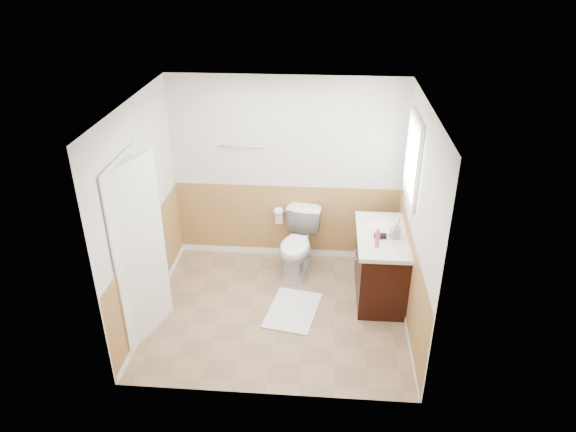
# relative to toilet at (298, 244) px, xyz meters

# --- Properties ---
(floor) EXTENTS (3.00, 3.00, 0.00)m
(floor) POSITION_rel_toilet_xyz_m (-0.18, -0.88, -0.41)
(floor) COLOR #8C7051
(floor) RESTS_ON ground
(ceiling) EXTENTS (3.00, 3.00, 0.00)m
(ceiling) POSITION_rel_toilet_xyz_m (-0.18, -0.88, 2.09)
(ceiling) COLOR white
(ceiling) RESTS_ON floor
(wall_back) EXTENTS (3.00, 0.00, 3.00)m
(wall_back) POSITION_rel_toilet_xyz_m (-0.18, 0.42, 0.84)
(wall_back) COLOR silver
(wall_back) RESTS_ON floor
(wall_front) EXTENTS (3.00, 0.00, 3.00)m
(wall_front) POSITION_rel_toilet_xyz_m (-0.18, -2.18, 0.84)
(wall_front) COLOR silver
(wall_front) RESTS_ON floor
(wall_left) EXTENTS (0.00, 3.00, 3.00)m
(wall_left) POSITION_rel_toilet_xyz_m (-1.68, -0.88, 0.84)
(wall_left) COLOR silver
(wall_left) RESTS_ON floor
(wall_right) EXTENTS (0.00, 3.00, 3.00)m
(wall_right) POSITION_rel_toilet_xyz_m (1.32, -0.88, 0.84)
(wall_right) COLOR silver
(wall_right) RESTS_ON floor
(wainscot_back) EXTENTS (3.00, 0.00, 3.00)m
(wainscot_back) POSITION_rel_toilet_xyz_m (-0.18, 0.41, 0.09)
(wainscot_back) COLOR #B57F48
(wainscot_back) RESTS_ON floor
(wainscot_front) EXTENTS (3.00, 0.00, 3.00)m
(wainscot_front) POSITION_rel_toilet_xyz_m (-0.18, -2.17, 0.09)
(wainscot_front) COLOR #B57F48
(wainscot_front) RESTS_ON floor
(wainscot_left) EXTENTS (0.00, 2.60, 2.60)m
(wainscot_left) POSITION_rel_toilet_xyz_m (-1.67, -0.88, 0.09)
(wainscot_left) COLOR #B57F48
(wainscot_left) RESTS_ON floor
(wainscot_right) EXTENTS (0.00, 2.60, 2.60)m
(wainscot_right) POSITION_rel_toilet_xyz_m (1.31, -0.88, 0.09)
(wainscot_right) COLOR #B57F48
(wainscot_right) RESTS_ON floor
(toilet) EXTENTS (0.60, 0.87, 0.82)m
(toilet) POSITION_rel_toilet_xyz_m (0.00, 0.00, 0.00)
(toilet) COLOR white
(toilet) RESTS_ON floor
(bath_mat) EXTENTS (0.69, 0.89, 0.02)m
(bath_mat) POSITION_rel_toilet_xyz_m (0.00, -0.87, -0.40)
(bath_mat) COLOR white
(bath_mat) RESTS_ON floor
(vanity_cabinet) EXTENTS (0.55, 1.10, 0.80)m
(vanity_cabinet) POSITION_rel_toilet_xyz_m (1.04, -0.43, -0.01)
(vanity_cabinet) COLOR black
(vanity_cabinet) RESTS_ON floor
(vanity_knob_left) EXTENTS (0.03, 0.03, 0.03)m
(vanity_knob_left) POSITION_rel_toilet_xyz_m (0.74, -0.53, 0.14)
(vanity_knob_left) COLOR #B8B7BE
(vanity_knob_left) RESTS_ON vanity_cabinet
(vanity_knob_right) EXTENTS (0.03, 0.03, 0.03)m
(vanity_knob_right) POSITION_rel_toilet_xyz_m (0.74, -0.33, 0.14)
(vanity_knob_right) COLOR silver
(vanity_knob_right) RESTS_ON vanity_cabinet
(countertop) EXTENTS (0.60, 1.15, 0.05)m
(countertop) POSITION_rel_toilet_xyz_m (1.03, -0.43, 0.42)
(countertop) COLOR white
(countertop) RESTS_ON vanity_cabinet
(sink_basin) EXTENTS (0.36, 0.36, 0.02)m
(sink_basin) POSITION_rel_toilet_xyz_m (1.04, -0.28, 0.45)
(sink_basin) COLOR white
(sink_basin) RESTS_ON countertop
(faucet) EXTENTS (0.02, 0.02, 0.14)m
(faucet) POSITION_rel_toilet_xyz_m (1.22, -0.28, 0.51)
(faucet) COLOR #B7B8BE
(faucet) RESTS_ON countertop
(lotion_bottle) EXTENTS (0.05, 0.05, 0.22)m
(lotion_bottle) POSITION_rel_toilet_xyz_m (0.94, -0.72, 0.55)
(lotion_bottle) COLOR #E53B8A
(lotion_bottle) RESTS_ON countertop
(soap_dispenser) EXTENTS (0.12, 0.12, 0.20)m
(soap_dispenser) POSITION_rel_toilet_xyz_m (1.16, -0.50, 0.54)
(soap_dispenser) COLOR #9096A2
(soap_dispenser) RESTS_ON countertop
(hair_dryer_body) EXTENTS (0.14, 0.07, 0.07)m
(hair_dryer_body) POSITION_rel_toilet_xyz_m (0.99, -0.52, 0.48)
(hair_dryer_body) COLOR black
(hair_dryer_body) RESTS_ON countertop
(hair_dryer_handle) EXTENTS (0.03, 0.03, 0.07)m
(hair_dryer_handle) POSITION_rel_toilet_xyz_m (0.96, -0.54, 0.45)
(hair_dryer_handle) COLOR black
(hair_dryer_handle) RESTS_ON countertop
(mirror_panel) EXTENTS (0.02, 0.35, 0.90)m
(mirror_panel) POSITION_rel_toilet_xyz_m (1.30, 0.22, 1.14)
(mirror_panel) COLOR silver
(mirror_panel) RESTS_ON wall_right
(window_frame) EXTENTS (0.04, 0.80, 1.00)m
(window_frame) POSITION_rel_toilet_xyz_m (1.29, -0.29, 1.34)
(window_frame) COLOR white
(window_frame) RESTS_ON wall_right
(window_glass) EXTENTS (0.01, 0.70, 0.90)m
(window_glass) POSITION_rel_toilet_xyz_m (1.31, -0.29, 1.34)
(window_glass) COLOR white
(window_glass) RESTS_ON wall_right
(door) EXTENTS (0.29, 0.78, 2.04)m
(door) POSITION_rel_toilet_xyz_m (-1.58, -1.33, 0.61)
(door) COLOR white
(door) RESTS_ON wall_left
(door_frame) EXTENTS (0.02, 0.92, 2.10)m
(door_frame) POSITION_rel_toilet_xyz_m (-1.65, -1.33, 0.62)
(door_frame) COLOR white
(door_frame) RESTS_ON wall_left
(door_knob) EXTENTS (0.06, 0.06, 0.06)m
(door_knob) POSITION_rel_toilet_xyz_m (-1.52, -1.00, 0.54)
(door_knob) COLOR silver
(door_knob) RESTS_ON door
(towel_bar) EXTENTS (0.62, 0.02, 0.02)m
(towel_bar) POSITION_rel_toilet_xyz_m (-0.73, 0.37, 1.19)
(towel_bar) COLOR silver
(towel_bar) RESTS_ON wall_back
(tp_holder_bar) EXTENTS (0.14, 0.02, 0.02)m
(tp_holder_bar) POSITION_rel_toilet_xyz_m (-0.28, 0.35, 0.29)
(tp_holder_bar) COLOR silver
(tp_holder_bar) RESTS_ON wall_back
(tp_roll) EXTENTS (0.10, 0.11, 0.11)m
(tp_roll) POSITION_rel_toilet_xyz_m (-0.28, 0.35, 0.29)
(tp_roll) COLOR white
(tp_roll) RESTS_ON tp_holder_bar
(tp_sheet) EXTENTS (0.10, 0.01, 0.16)m
(tp_sheet) POSITION_rel_toilet_xyz_m (-0.28, 0.35, 0.18)
(tp_sheet) COLOR white
(tp_sheet) RESTS_ON tp_roll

